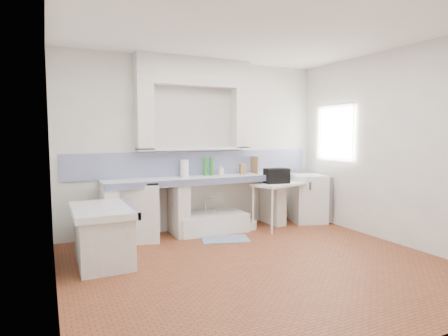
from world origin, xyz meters
name	(u,v)px	position (x,y,z in m)	size (l,w,h in m)	color
floor	(260,264)	(0.00, 0.00, 0.00)	(4.50, 4.50, 0.00)	brown
ceiling	(262,28)	(0.00, 0.00, 2.80)	(4.50, 4.50, 0.00)	white
wall_back	(198,145)	(0.00, 2.00, 1.40)	(4.50, 4.50, 0.00)	white
wall_front	(410,160)	(0.00, -2.00, 1.40)	(4.50, 4.50, 0.00)	white
wall_left	(51,154)	(-2.25, 0.00, 1.40)	(4.50, 4.50, 0.00)	white
wall_right	(394,147)	(2.25, 0.00, 1.40)	(4.50, 4.50, 0.00)	white
alcove_mass	(195,72)	(-0.10, 1.88, 2.58)	(1.90, 0.25, 0.45)	white
window_frame	(344,133)	(2.42, 1.20, 1.60)	(0.35, 0.86, 1.06)	#372211
lace_valance	(338,111)	(2.28, 1.20, 1.98)	(0.01, 0.84, 0.24)	white
counter_slab	(199,180)	(-0.10, 1.70, 0.86)	(3.00, 0.60, 0.08)	white
counter_lip	(206,182)	(-0.10, 1.42, 0.86)	(3.00, 0.04, 0.10)	navy
counter_pier_left	(110,216)	(-1.50, 1.70, 0.41)	(0.20, 0.55, 0.82)	white
counter_pier_mid	(179,209)	(-0.45, 1.70, 0.41)	(0.20, 0.55, 0.82)	white
counter_pier_right	(273,201)	(1.30, 1.70, 0.41)	(0.20, 0.55, 0.82)	white
peninsula_top	(102,210)	(-1.70, 0.90, 0.66)	(0.70, 1.10, 0.08)	white
peninsula_base	(103,238)	(-1.70, 0.90, 0.31)	(0.60, 1.00, 0.62)	white
peninsula_lip	(130,208)	(-1.37, 0.90, 0.66)	(0.04, 1.10, 0.10)	navy
backsplash	(198,163)	(0.00, 1.99, 1.10)	(4.27, 0.03, 0.40)	navy
stove	(139,212)	(-1.08, 1.71, 0.43)	(0.60, 0.58, 0.85)	white
sink	(211,223)	(0.09, 1.68, 0.14)	(1.13, 0.61, 0.27)	white
side_table	(279,205)	(1.24, 1.42, 0.38)	(0.92, 0.51, 0.04)	white
fridge	(308,198)	(1.94, 1.53, 0.43)	(0.55, 0.55, 0.86)	white
bucket_red	(202,225)	(-0.08, 1.62, 0.14)	(0.30, 0.30, 0.28)	red
bucket_orange	(220,224)	(0.21, 1.57, 0.13)	(0.28, 0.28, 0.26)	#C76A0A
bucket_blue	(233,220)	(0.50, 1.69, 0.14)	(0.30, 0.30, 0.28)	#103FB3
basin_white	(247,225)	(0.70, 1.59, 0.07)	(0.34, 0.34, 0.13)	white
water_bottle_a	(202,221)	(0.01, 1.85, 0.14)	(0.07, 0.07, 0.28)	silver
water_bottle_b	(214,219)	(0.22, 1.85, 0.16)	(0.08, 0.08, 0.32)	silver
black_bag	(277,176)	(1.16, 1.39, 0.89)	(0.40, 0.23, 0.25)	black
green_bottle_a	(205,167)	(0.07, 1.85, 1.05)	(0.06, 0.06, 0.30)	#267D23
green_bottle_b	(211,167)	(0.18, 1.85, 1.05)	(0.06, 0.06, 0.29)	#267D23
knife_block	(242,169)	(0.73, 1.79, 0.99)	(0.09, 0.07, 0.18)	brown
cutting_board	(255,165)	(1.01, 1.85, 1.05)	(0.02, 0.22, 0.30)	brown
paper_towel	(184,168)	(-0.30, 1.85, 1.04)	(0.14, 0.14, 0.27)	white
soap_bottle	(221,170)	(0.35, 1.84, 0.99)	(0.08, 0.08, 0.18)	white
rug	(225,239)	(0.09, 1.14, 0.01)	(0.70, 0.40, 0.01)	#315C85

